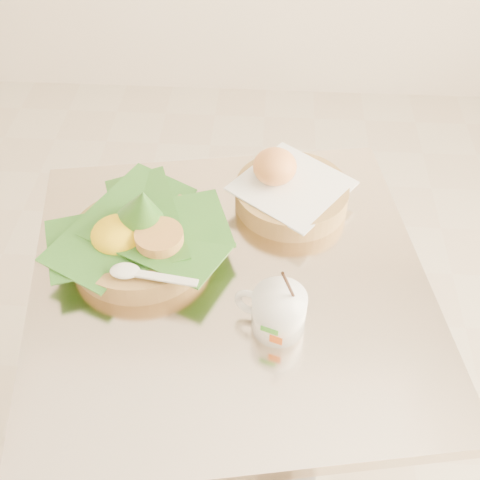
# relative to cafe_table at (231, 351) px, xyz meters

# --- Properties ---
(floor) EXTENTS (3.60, 3.60, 0.00)m
(floor) POSITION_rel_cafe_table_xyz_m (-0.19, 0.03, -0.53)
(floor) COLOR beige
(floor) RESTS_ON ground
(cafe_table) EXTENTS (0.81, 0.81, 0.75)m
(cafe_table) POSITION_rel_cafe_table_xyz_m (0.00, 0.00, 0.00)
(cafe_table) COLOR gray
(cafe_table) RESTS_ON floor
(rice_basket) EXTENTS (0.32, 0.32, 0.16)m
(rice_basket) POSITION_rel_cafe_table_xyz_m (-0.17, 0.06, 0.26)
(rice_basket) COLOR #A57F46
(rice_basket) RESTS_ON cafe_table
(bread_basket) EXTENTS (0.27, 0.27, 0.12)m
(bread_basket) POSITION_rel_cafe_table_xyz_m (0.10, 0.21, 0.26)
(bread_basket) COLOR #A57F46
(bread_basket) RESTS_ON cafe_table
(coffee_mug) EXTENTS (0.12, 0.09, 0.15)m
(coffee_mug) POSITION_rel_cafe_table_xyz_m (0.08, -0.09, 0.26)
(coffee_mug) COLOR white
(coffee_mug) RESTS_ON cafe_table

